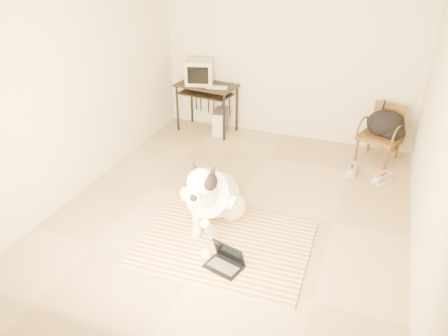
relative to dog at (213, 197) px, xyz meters
The scene contains 16 objects.
floor 0.68m from the dog, 78.74° to the left, with size 4.50×4.50×0.00m, color tan.
wall_back 2.97m from the dog, 87.75° to the left, with size 4.50×4.50×0.00m, color beige.
wall_front 1.95m from the dog, 86.28° to the right, with size 4.50×4.50×0.00m, color beige.
wall_left 2.19m from the dog, 163.68° to the left, with size 4.50×4.50×0.00m, color beige.
wall_right 2.39m from the dog, 14.69° to the left, with size 4.50×4.50×0.00m, color beige.
rug 0.52m from the dog, 49.46° to the right, with size 1.83×1.42×0.02m.
dog is the anchor object (origin of this frame).
laptop 0.78m from the dog, 58.18° to the right, with size 0.41×0.34×0.25m.
computer_desk 2.75m from the dog, 114.20° to the left, with size 1.02×0.65×0.80m.
crt_monitor 2.88m from the dog, 116.34° to the left, with size 0.52×0.51×0.38m.
desk_keyboard 2.60m from the dog, 110.66° to the left, with size 0.33×0.12×0.02m, color beige.
pc_tower 2.63m from the dog, 109.53° to the left, with size 0.25×0.45×0.40m.
rattan_chair 2.94m from the dog, 56.10° to the left, with size 0.67×0.66×0.80m.
backpack 2.95m from the dog, 54.87° to the left, with size 0.54×0.44×0.39m.
sneaker_left 2.30m from the dog, 53.84° to the left, with size 0.12×0.28×0.10m.
sneaker_right 2.49m from the dog, 44.90° to the left, with size 0.27×0.32×0.10m.
Camera 1 is at (1.45, -4.33, 2.95)m, focal length 35.00 mm.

